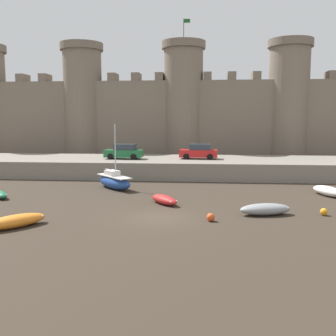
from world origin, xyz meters
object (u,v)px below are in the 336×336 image
Objects in this scene: rowboat_near_channel_right at (15,221)px; car_quay_west at (124,152)px; rowboat_foreground_left at (265,209)px; mooring_buoy_off_centre at (324,212)px; rowboat_near_channel_left at (328,191)px; car_quay_east at (199,152)px; mooring_buoy_mid_mud at (211,217)px; sailboat_midflat_right at (114,181)px; rowboat_midflat_centre at (164,199)px.

car_quay_west reaches higher than rowboat_near_channel_right.
mooring_buoy_off_centre is (3.72, 0.21, -0.15)m from rowboat_foreground_left.
rowboat_near_channel_left is (20.67, 11.19, 0.02)m from rowboat_near_channel_right.
rowboat_near_channel_left is 1.01× the size of rowboat_foreground_left.
rowboat_foreground_left is 0.85× the size of car_quay_east.
rowboat_near_channel_left is 13.01m from mooring_buoy_mid_mud.
sailboat_midflat_right reaches higher than rowboat_near_channel_right.
mooring_buoy_off_centre is (18.36, 4.46, -0.14)m from rowboat_near_channel_right.
rowboat_midflat_centre is 6.14× the size of mooring_buoy_off_centre.
car_quay_west is at bearing 112.06° from rowboat_midflat_centre.
sailboat_midflat_right is at bearing 151.73° from mooring_buoy_off_centre.
car_quay_east is at bearing 104.06° from rowboat_foreground_left.
mooring_buoy_off_centre is at bearing -65.08° from car_quay_east.
rowboat_near_channel_right reaches higher than mooring_buoy_off_centre.
rowboat_foreground_left is at bearing -53.55° from car_quay_west.
sailboat_midflat_right reaches higher than rowboat_midflat_centre.
rowboat_near_channel_right is at bearing -138.60° from rowboat_midflat_centre.
mooring_buoy_off_centre is 0.95× the size of mooring_buoy_mid_mud.
rowboat_near_channel_left is at bearing 71.08° from mooring_buoy_off_centre.
mooring_buoy_mid_mud is at bearing -54.46° from rowboat_midflat_centre.
rowboat_near_channel_left is at bearing 49.06° from rowboat_foreground_left.
mooring_buoy_mid_mud is at bearing -64.37° from car_quay_west.
rowboat_midflat_centre is at bearing 158.44° from rowboat_foreground_left.
rowboat_midflat_centre reaches higher than mooring_buoy_mid_mud.
rowboat_near_channel_left is at bearing 18.42° from rowboat_midflat_centre.
rowboat_foreground_left is (14.64, 4.25, 0.01)m from rowboat_near_channel_right.
sailboat_midflat_right is at bearing 77.52° from rowboat_near_channel_right.
rowboat_foreground_left is 3.73m from mooring_buoy_off_centre.
mooring_buoy_off_centre is at bearing 13.65° from rowboat_near_channel_right.
rowboat_near_channel_right is 0.99× the size of rowboat_near_channel_left.
mooring_buoy_off_centre is (15.53, -8.35, -0.43)m from sailboat_midflat_right.
sailboat_midflat_right is (-5.03, 5.88, 0.32)m from rowboat_midflat_centre.
rowboat_near_channel_right is 7.49× the size of mooring_buoy_off_centre.
rowboat_foreground_left is (6.78, -2.68, 0.05)m from rowboat_midflat_centre.
rowboat_midflat_centre is at bearing 41.40° from rowboat_near_channel_right.
rowboat_foreground_left reaches higher than mooring_buoy_mid_mud.
car_quay_west reaches higher than mooring_buoy_mid_mud.
car_quay_east is (2.32, 15.15, 2.22)m from rowboat_midflat_centre.
car_quay_west is (-8.16, -0.74, 0.00)m from car_quay_east.
sailboat_midflat_right is 12.00× the size of mooring_buoy_off_centre.
rowboat_midflat_centre is 7.74m from sailboat_midflat_right.
rowboat_near_channel_right is 13.12m from sailboat_midflat_right.
car_quay_east and car_quay_west have the same top height.
car_quay_east is 8.19m from car_quay_west.
rowboat_near_channel_right is 24.40m from car_quay_east.
rowboat_foreground_left is at bearing -176.74° from mooring_buoy_off_centre.
rowboat_foreground_left reaches higher than rowboat_midflat_centre.
car_quay_west reaches higher than rowboat_midflat_centre.
car_quay_east is at bearing 65.25° from rowboat_near_channel_right.
sailboat_midflat_right reaches higher than car_quay_east.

